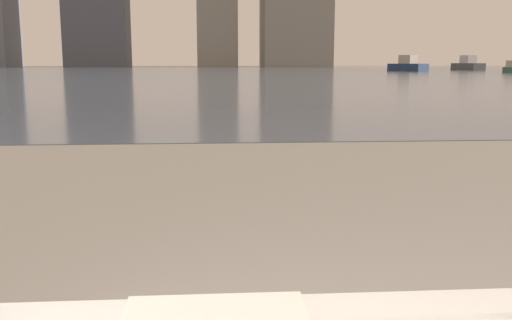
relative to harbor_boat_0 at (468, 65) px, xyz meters
name	(u,v)px	position (x,y,z in m)	size (l,w,h in m)	color
harbor_water	(216,71)	(-31.20, -7.52, -0.65)	(180.00, 110.00, 0.01)	slate
harbor_boat_0	(468,65)	(0.00, 0.00, 0.00)	(2.45, 5.09, 1.83)	#4C4C51
harbor_boat_1	(510,68)	(-3.51, -17.02, -0.24)	(2.58, 3.12, 1.14)	#335647
harbor_boat_4	(408,65)	(-10.18, -7.49, -0.03)	(3.51, 4.92, 1.76)	navy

